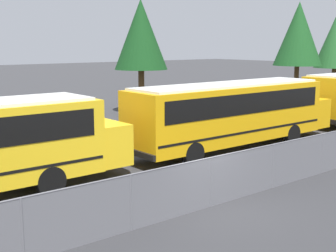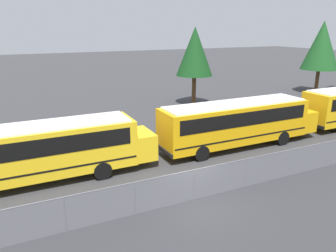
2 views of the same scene
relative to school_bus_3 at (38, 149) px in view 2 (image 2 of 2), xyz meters
name	(u,v)px [view 2 (image 2 of 2)]	position (x,y,z in m)	size (l,w,h in m)	color
ground_plane	(193,199)	(6.47, -5.26, -1.89)	(200.00, 200.00, 0.00)	#38383A
fence	(194,184)	(6.47, -5.26, -1.08)	(114.37, 0.07, 1.59)	#9EA0A5
school_bus_3	(38,149)	(0.00, 0.00, 0.00)	(12.20, 2.60, 3.18)	yellow
school_bus_4	(238,120)	(12.95, -0.13, 0.00)	(12.20, 2.60, 3.18)	#EDA80F
tree_1	(322,45)	(34.24, 11.60, 3.98)	(4.53, 4.53, 8.84)	#51381E
tree_3	(195,52)	(16.72, 12.51, 3.71)	(3.84, 3.84, 8.14)	#51381E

